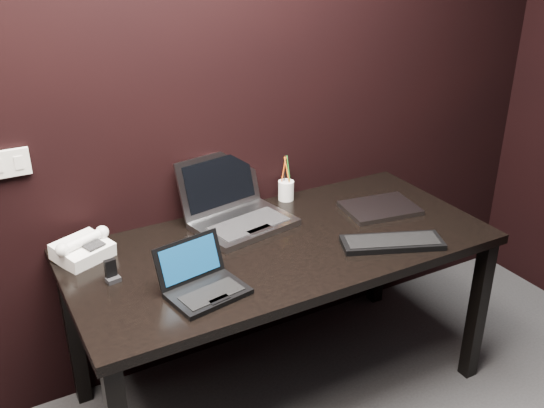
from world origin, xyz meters
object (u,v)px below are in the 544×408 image
netbook (203,283)px  desk_phone (83,249)px  ext_keyboard (392,242)px  desk (282,259)px  pen_cup (286,190)px  closed_laptop (380,208)px  silver_laptop (237,212)px  mobile_phone (112,273)px

netbook → desk_phone: size_ratio=1.23×
ext_keyboard → desk_phone: bearing=156.0°
desk → ext_keyboard: (0.37, -0.24, 0.09)m
ext_keyboard → pen_cup: bearing=104.3°
ext_keyboard → closed_laptop: ext_keyboard is taller
netbook → desk_phone: (-0.31, 0.43, 0.01)m
silver_laptop → mobile_phone: size_ratio=5.42×
mobile_phone → pen_cup: pen_cup is taller
silver_laptop → desk_phone: 0.65m
silver_laptop → desk_phone: size_ratio=1.89×
desk → desk_phone: desk_phone is taller
ext_keyboard → desk_phone: (-1.10, 0.49, 0.03)m
desk → netbook: bearing=-156.8°
ext_keyboard → desk_phone: 1.20m
netbook → ext_keyboard: bearing=-4.1°
netbook → ext_keyboard: size_ratio=0.70×
ext_keyboard → desk_phone: desk_phone is taller
silver_laptop → ext_keyboard: 0.66m
silver_laptop → mobile_phone: 0.63m
netbook → pen_cup: 0.83m
netbook → closed_laptop: (0.95, 0.22, -0.02)m
netbook → pen_cup: bearing=39.6°
netbook → desk: bearing=23.2°
desk → mobile_phone: 0.69m
pen_cup → silver_laptop: bearing=-160.1°
desk_phone → mobile_phone: 0.22m
closed_laptop → mobile_phone: 1.21m
silver_laptop → pen_cup: silver_laptop is taller
closed_laptop → pen_cup: pen_cup is taller
closed_laptop → pen_cup: 0.44m
closed_laptop → netbook: bearing=-166.8°
desk_phone → pen_cup: size_ratio=1.13×
pen_cup → desk: bearing=-122.4°
silver_laptop → closed_laptop: silver_laptop is taller
ext_keyboard → mobile_phone: 1.09m
netbook → silver_laptop: (0.34, 0.42, 0.02)m
desk → pen_cup: bearing=57.6°
desk → pen_cup: pen_cup is taller
netbook → mobile_phone: 0.34m
ext_keyboard → mobile_phone: mobile_phone is taller
mobile_phone → silver_laptop: bearing=18.2°
mobile_phone → netbook: bearing=-40.9°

